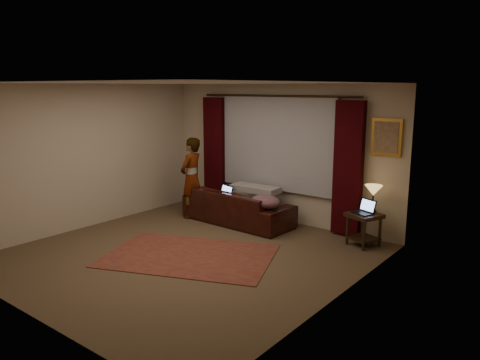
# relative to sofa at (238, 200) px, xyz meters

# --- Properties ---
(floor) EXTENTS (5.00, 5.00, 0.01)m
(floor) POSITION_rel_sofa_xyz_m (0.45, -1.84, -0.44)
(floor) COLOR brown
(floor) RESTS_ON ground
(ceiling) EXTENTS (5.00, 5.00, 0.02)m
(ceiling) POSITION_rel_sofa_xyz_m (0.45, -1.84, 2.16)
(ceiling) COLOR silver
(ceiling) RESTS_ON ground
(wall_back) EXTENTS (5.00, 0.02, 2.60)m
(wall_back) POSITION_rel_sofa_xyz_m (0.45, 0.66, 0.86)
(wall_back) COLOR #C2B199
(wall_back) RESTS_ON ground
(wall_front) EXTENTS (5.00, 0.02, 2.60)m
(wall_front) POSITION_rel_sofa_xyz_m (0.45, -4.34, 0.86)
(wall_front) COLOR #C2B199
(wall_front) RESTS_ON ground
(wall_left) EXTENTS (0.02, 5.00, 2.60)m
(wall_left) POSITION_rel_sofa_xyz_m (-2.05, -1.84, 0.86)
(wall_left) COLOR #C2B199
(wall_left) RESTS_ON ground
(wall_right) EXTENTS (0.02, 5.00, 2.60)m
(wall_right) POSITION_rel_sofa_xyz_m (2.95, -1.84, 0.86)
(wall_right) COLOR #C2B199
(wall_right) RESTS_ON ground
(sheer_curtain) EXTENTS (2.50, 0.05, 1.80)m
(sheer_curtain) POSITION_rel_sofa_xyz_m (0.45, 0.60, 1.06)
(sheer_curtain) COLOR #A3A2AA
(sheer_curtain) RESTS_ON wall_back
(drape_left) EXTENTS (0.50, 0.14, 2.30)m
(drape_left) POSITION_rel_sofa_xyz_m (-1.05, 0.55, 0.74)
(drape_left) COLOR black
(drape_left) RESTS_ON floor
(drape_right) EXTENTS (0.50, 0.14, 2.30)m
(drape_right) POSITION_rel_sofa_xyz_m (1.95, 0.55, 0.74)
(drape_right) COLOR black
(drape_right) RESTS_ON floor
(curtain_rod) EXTENTS (0.04, 0.04, 3.40)m
(curtain_rod) POSITION_rel_sofa_xyz_m (0.45, 0.55, 1.94)
(curtain_rod) COLOR black
(curtain_rod) RESTS_ON wall_back
(picture_frame) EXTENTS (0.50, 0.04, 0.60)m
(picture_frame) POSITION_rel_sofa_xyz_m (2.55, 0.63, 1.31)
(picture_frame) COLOR gold
(picture_frame) RESTS_ON wall_back
(sofa) EXTENTS (2.20, 1.02, 0.88)m
(sofa) POSITION_rel_sofa_xyz_m (0.00, 0.00, 0.00)
(sofa) COLOR black
(sofa) RESTS_ON floor
(throw_blanket) EXTENTS (0.97, 0.42, 0.11)m
(throw_blanket) POSITION_rel_sofa_xyz_m (0.22, 0.25, 0.45)
(throw_blanket) COLOR gray
(throw_blanket) RESTS_ON sofa
(clothing_pile) EXTENTS (0.56, 0.43, 0.24)m
(clothing_pile) POSITION_rel_sofa_xyz_m (0.75, -0.17, 0.12)
(clothing_pile) COLOR brown
(clothing_pile) RESTS_ON sofa
(laptop_sofa) EXTENTS (0.44, 0.46, 0.25)m
(laptop_sofa) POSITION_rel_sofa_xyz_m (-0.31, -0.12, 0.13)
(laptop_sofa) COLOR black
(laptop_sofa) RESTS_ON sofa
(area_rug) EXTENTS (2.96, 2.51, 0.01)m
(area_rug) POSITION_rel_sofa_xyz_m (0.52, -1.86, -0.43)
(area_rug) COLOR brown
(area_rug) RESTS_ON floor
(end_table) EXTENTS (0.60, 0.60, 0.54)m
(end_table) POSITION_rel_sofa_xyz_m (2.42, 0.24, -0.17)
(end_table) COLOR black
(end_table) RESTS_ON floor
(tiffany_lamp) EXTENTS (0.33, 0.33, 0.45)m
(tiffany_lamp) POSITION_rel_sofa_xyz_m (2.48, 0.39, 0.33)
(tiffany_lamp) COLOR olive
(tiffany_lamp) RESTS_ON end_table
(laptop_table) EXTENTS (0.42, 0.43, 0.23)m
(laptop_table) POSITION_rel_sofa_xyz_m (2.39, 0.21, 0.22)
(laptop_table) COLOR black
(laptop_table) RESTS_ON end_table
(person) EXTENTS (0.53, 0.53, 1.58)m
(person) POSITION_rel_sofa_xyz_m (-0.97, -0.24, 0.35)
(person) COLOR gray
(person) RESTS_ON floor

